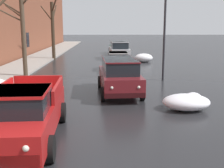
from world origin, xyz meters
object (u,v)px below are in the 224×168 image
bare_tree_far_down_block (53,29)px  sedan_white_parked_kerbside_mid (118,61)px  suv_silver_parked_far_down_block (119,50)px  sedan_green_queued_behind_truck (117,47)px  suv_maroon_parked_kerbside_close (119,75)px  bare_tree_mid_block (23,33)px  street_lamp_post (165,30)px  pickup_truck_red_approaching_near_lane (23,113)px

bare_tree_far_down_block → sedan_white_parked_kerbside_mid: bearing=-50.2°
suv_silver_parked_far_down_block → sedan_green_queued_behind_truck: bearing=90.7°
sedan_green_queued_behind_truck → suv_maroon_parked_kerbside_close: bearing=-91.3°
bare_tree_mid_block → suv_maroon_parked_kerbside_close: size_ratio=1.32×
bare_tree_mid_block → street_lamp_post: (9.09, -1.23, 0.21)m
suv_maroon_parked_kerbside_close → sedan_white_parked_kerbside_mid: (0.20, 7.57, -0.24)m
bare_tree_far_down_block → pickup_truck_red_approaching_near_lane: size_ratio=1.08×
bare_tree_far_down_block → sedan_white_parked_kerbside_mid: bare_tree_far_down_block is taller
suv_silver_parked_far_down_block → bare_tree_mid_block: bearing=-122.9°
bare_tree_mid_block → bare_tree_far_down_block: 10.42m
bare_tree_mid_block → sedan_green_queued_behind_truck: (6.64, 16.36, -2.23)m
suv_maroon_parked_kerbside_close → suv_silver_parked_far_down_block: size_ratio=1.06×
suv_maroon_parked_kerbside_close → sedan_white_parked_kerbside_mid: size_ratio=1.21×
suv_maroon_parked_kerbside_close → street_lamp_post: bearing=50.4°
bare_tree_mid_block → sedan_white_parked_kerbside_mid: 7.30m
bare_tree_mid_block → pickup_truck_red_approaching_near_lane: size_ratio=1.16×
bare_tree_mid_block → street_lamp_post: bare_tree_mid_block is taller
bare_tree_far_down_block → sedan_green_queued_behind_truck: bearing=41.9°
street_lamp_post → bare_tree_far_down_block: bearing=127.9°
suv_maroon_parked_kerbside_close → sedan_white_parked_kerbside_mid: suv_maroon_parked_kerbside_close is taller
sedan_white_parked_kerbside_mid → suv_silver_parked_far_down_block: 7.61m
bare_tree_far_down_block → pickup_truck_red_approaching_near_lane: (3.01, -21.40, -2.22)m
sedan_white_parked_kerbside_mid → suv_silver_parked_far_down_block: size_ratio=0.88×
pickup_truck_red_approaching_near_lane → suv_maroon_parked_kerbside_close: 6.97m
suv_maroon_parked_kerbside_close → street_lamp_post: street_lamp_post is taller
street_lamp_post → suv_silver_parked_far_down_block: bearing=101.5°
suv_maroon_parked_kerbside_close → suv_silver_parked_far_down_block: bearing=87.9°
bare_tree_mid_block → suv_silver_parked_far_down_block: (6.72, 10.40, -1.99)m
bare_tree_mid_block → street_lamp_post: size_ratio=1.12×
sedan_white_parked_kerbside_mid → street_lamp_post: (2.73, -4.03, 2.44)m
bare_tree_mid_block → bare_tree_far_down_block: size_ratio=1.08×
bare_tree_far_down_block → pickup_truck_red_approaching_near_lane: 21.73m
sedan_white_parked_kerbside_mid → bare_tree_mid_block: bearing=-156.2°
bare_tree_far_down_block → sedan_white_parked_kerbside_mid: size_ratio=1.48×
suv_silver_parked_far_down_block → sedan_green_queued_behind_truck: size_ratio=1.03×
suv_silver_parked_far_down_block → street_lamp_post: size_ratio=0.80×
suv_silver_parked_far_down_block → sedan_green_queued_behind_truck: 5.96m
pickup_truck_red_approaching_near_lane → bare_tree_far_down_block: bearing=98.0°
pickup_truck_red_approaching_near_lane → street_lamp_post: street_lamp_post is taller
bare_tree_mid_block → pickup_truck_red_approaching_near_lane: bearing=-74.6°
bare_tree_mid_block → suv_maroon_parked_kerbside_close: (6.16, -4.77, -1.99)m
suv_maroon_parked_kerbside_close → street_lamp_post: 5.09m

